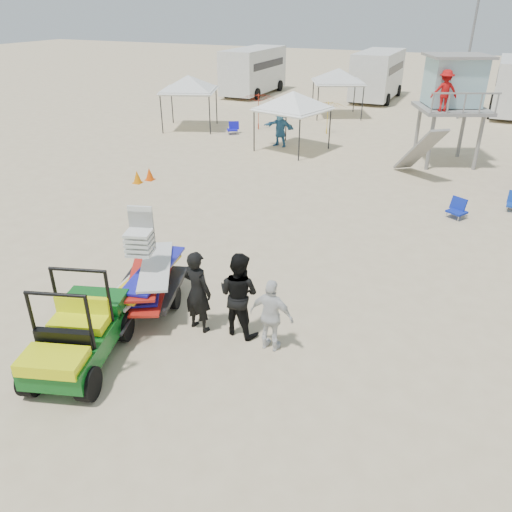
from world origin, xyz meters
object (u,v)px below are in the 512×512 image
at_px(utility_cart, 74,328).
at_px(man_left, 197,291).
at_px(surf_trailer, 147,273).
at_px(lifeguard_tower, 454,86).

relative_size(utility_cart, man_left, 1.45).
bearing_deg(utility_cart, man_left, 53.22).
bearing_deg(surf_trailer, lifeguard_tower, 72.11).
distance_m(man_left, lifeguard_tower, 15.95).
height_order(man_left, lifeguard_tower, lifeguard_tower).
xyz_separation_m(utility_cart, lifeguard_tower, (4.88, 17.45, 2.37)).
bearing_deg(man_left, surf_trailer, -1.03).
height_order(utility_cart, lifeguard_tower, lifeguard_tower).
xyz_separation_m(utility_cart, man_left, (1.52, 2.03, 0.06)).
xyz_separation_m(man_left, lifeguard_tower, (3.36, 15.42, 2.30)).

